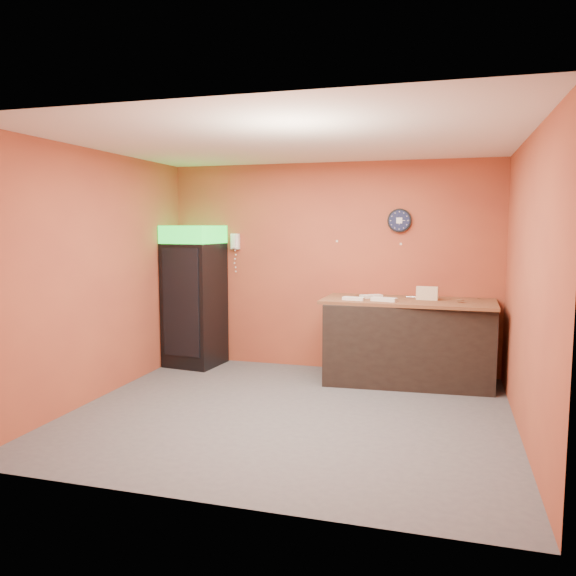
% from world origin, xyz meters
% --- Properties ---
extents(floor, '(4.50, 4.50, 0.00)m').
position_xyz_m(floor, '(0.00, 0.00, 0.00)').
color(floor, '#47474C').
rests_on(floor, ground).
extents(back_wall, '(4.50, 0.02, 2.80)m').
position_xyz_m(back_wall, '(0.00, 2.00, 1.40)').
color(back_wall, '#AA4F30').
rests_on(back_wall, floor).
extents(left_wall, '(0.02, 4.00, 2.80)m').
position_xyz_m(left_wall, '(-2.25, 0.00, 1.40)').
color(left_wall, '#AA4F30').
rests_on(left_wall, floor).
extents(right_wall, '(0.02, 4.00, 2.80)m').
position_xyz_m(right_wall, '(2.25, 0.00, 1.40)').
color(right_wall, '#AA4F30').
rests_on(right_wall, floor).
extents(ceiling, '(4.50, 4.00, 0.02)m').
position_xyz_m(ceiling, '(0.00, 0.00, 2.80)').
color(ceiling, white).
rests_on(ceiling, back_wall).
extents(beverage_cooler, '(0.76, 0.77, 1.96)m').
position_xyz_m(beverage_cooler, '(-1.84, 1.61, 0.96)').
color(beverage_cooler, black).
rests_on(beverage_cooler, floor).
extents(prep_counter, '(2.06, 1.02, 1.01)m').
position_xyz_m(prep_counter, '(1.09, 1.55, 0.50)').
color(prep_counter, black).
rests_on(prep_counter, floor).
extents(wall_clock, '(0.31, 0.06, 0.31)m').
position_xyz_m(wall_clock, '(0.93, 1.97, 2.02)').
color(wall_clock, black).
rests_on(wall_clock, back_wall).
extents(wall_phone, '(0.12, 0.10, 0.22)m').
position_xyz_m(wall_phone, '(-1.35, 1.95, 1.74)').
color(wall_phone, white).
rests_on(wall_phone, back_wall).
extents(butcher_paper, '(2.12, 0.99, 0.04)m').
position_xyz_m(butcher_paper, '(1.09, 1.55, 1.03)').
color(butcher_paper, brown).
rests_on(butcher_paper, prep_counter).
extents(sub_roll_stack, '(0.27, 0.11, 0.16)m').
position_xyz_m(sub_roll_stack, '(1.31, 1.59, 1.13)').
color(sub_roll_stack, beige).
rests_on(sub_roll_stack, butcher_paper).
extents(wrapped_sandwich_left, '(0.28, 0.14, 0.04)m').
position_xyz_m(wrapped_sandwich_left, '(0.44, 1.33, 1.06)').
color(wrapped_sandwich_left, silver).
rests_on(wrapped_sandwich_left, butcher_paper).
extents(wrapped_sandwich_mid, '(0.32, 0.19, 0.04)m').
position_xyz_m(wrapped_sandwich_mid, '(0.82, 1.33, 1.07)').
color(wrapped_sandwich_mid, silver).
rests_on(wrapped_sandwich_mid, butcher_paper).
extents(wrapped_sandwich_right, '(0.29, 0.24, 0.04)m').
position_xyz_m(wrapped_sandwich_right, '(0.62, 1.60, 1.07)').
color(wrapped_sandwich_right, silver).
rests_on(wrapped_sandwich_right, butcher_paper).
extents(kitchen_tool, '(0.06, 0.06, 0.06)m').
position_xyz_m(kitchen_tool, '(1.21, 1.74, 1.08)').
color(kitchen_tool, silver).
rests_on(kitchen_tool, butcher_paper).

